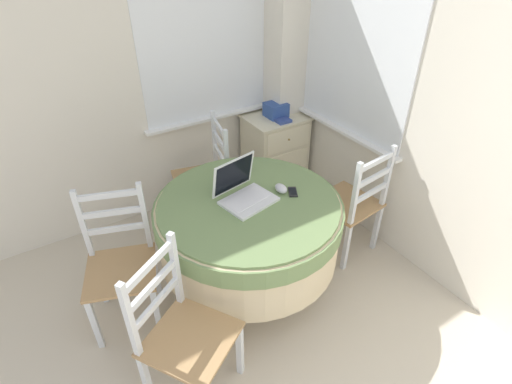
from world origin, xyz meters
The scene contains 12 objects.
corner_room_shell centered at (1.11, 2.10, 1.28)m, with size 4.17×5.19×2.55m.
round_dining_table centered at (0.74, 2.11, 0.54)m, with size 1.21×1.21×0.72m.
laptop centered at (0.73, 2.15, 0.78)m, with size 0.37×0.35×0.26m.
computer_mouse centered at (0.98, 2.09, 0.75)m, with size 0.07×0.10×0.05m.
cell_phone centered at (1.04, 2.04, 0.73)m, with size 0.10×0.12×0.01m.
dining_chair_near_back_window centered at (0.82, 2.93, 0.44)m, with size 0.50×0.49×0.92m.
dining_chair_near_right_window centered at (1.58, 2.01, 0.44)m, with size 0.46×0.47×0.92m.
dining_chair_camera_near centered at (0.06, 1.63, 0.44)m, with size 0.57×0.57×0.92m.
dining_chair_left_flank centered at (-0.07, 2.30, 0.44)m, with size 0.53×0.53×0.92m.
corner_cabinet centered at (1.61, 3.08, 0.37)m, with size 0.53×0.44×0.73m.
storage_box centered at (1.62, 3.09, 0.79)m, with size 0.18×0.17×0.12m.
book_on_cabinet centered at (1.60, 3.02, 0.74)m, with size 0.13×0.22×0.02m.
Camera 1 is at (-0.30, 0.36, 2.20)m, focal length 28.00 mm.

